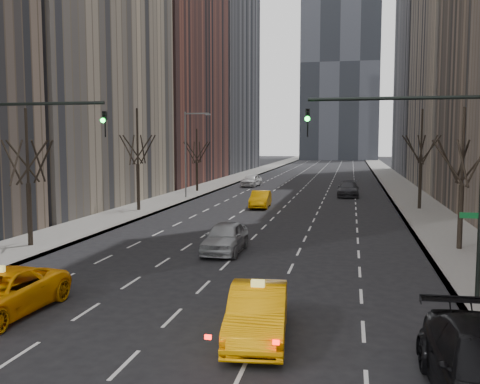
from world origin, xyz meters
The scene contains 19 objects.
sidewalk_left centered at (-12.25, 70.00, 0.07)m, with size 4.50×320.00×0.15m, color slate.
sidewalk_right centered at (12.25, 70.00, 0.07)m, with size 4.50×320.00×0.15m, color slate.
bld_left_far centered at (-21.50, 66.00, 22.00)m, with size 14.00×28.00×44.00m, color brown.
bld_left_deep centered at (-21.50, 96.00, 30.00)m, with size 14.00×30.00×60.00m, color slate.
bld_right_deep centered at (21.50, 95.00, 29.00)m, with size 14.00×30.00×58.00m, color slate.
tree_lw_b centered at (-12.00, 18.00, 3.72)m, with size 3.36×3.50×7.82m.
tree_lw_c centered at (-12.00, 34.00, 4.04)m, with size 3.36×3.50×8.74m.
tree_lw_d centered at (-12.00, 52.00, 3.56)m, with size 3.36×3.50×7.36m.
tree_rw_b centered at (12.00, 22.00, 3.72)m, with size 3.36×3.50×7.82m.
tree_rw_c centered at (12.00, 40.00, 4.04)m, with size 3.36×3.50×8.74m.
traffic_mast_left centered at (-9.11, 12.00, 5.49)m, with size 6.69×0.39×8.00m.
traffic_mast_right centered at (9.11, 12.00, 5.49)m, with size 6.69×0.39×8.00m.
streetlight_far centered at (-10.84, 45.00, 5.62)m, with size 2.83×0.22×9.00m.
taxi_suv centered at (-6.01, 7.00, 0.79)m, with size 2.61×5.67×1.57m, color #FBA105.
taxi_sedan centered at (3.26, 6.68, 0.83)m, with size 1.75×5.01×1.65m, color #FFA405.
silver_sedan_ahead centered at (-0.72, 19.05, 0.84)m, with size 1.98×4.93×1.68m, color #95989C.
far_taxi centered at (-2.09, 38.84, 0.77)m, with size 1.62×4.65×1.53m, color #E99904.
far_suv_grey centered at (5.74, 50.55, 0.82)m, with size 2.29×5.64×1.64m, color #2F2F34.
far_car_white centered at (-7.03, 60.81, 0.81)m, with size 1.92×4.78×1.63m, color white.
Camera 1 is at (6.01, -9.23, 6.16)m, focal length 40.00 mm.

